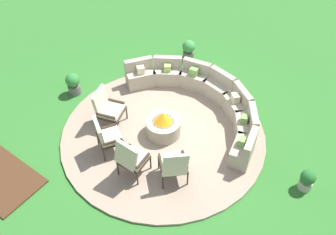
{
  "coord_description": "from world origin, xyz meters",
  "views": [
    {
      "loc": [
        3.87,
        -5.05,
        6.92
      ],
      "look_at": [
        0.0,
        0.2,
        0.45
      ],
      "focal_mm": 40.16,
      "sensor_mm": 36.0,
      "label": 1
    }
  ],
  "objects_px": {
    "curved_stone_bench": "(204,97)",
    "potted_plant_1": "(189,49)",
    "lounge_chair_back_left": "(131,158)",
    "lounge_chair_front_left": "(107,107)",
    "potted_plant_0": "(73,83)",
    "lounge_chair_back_right": "(174,164)",
    "potted_plant_2": "(307,180)",
    "fire_pit": "(163,126)",
    "lounge_chair_front_right": "(106,135)"
  },
  "relations": [
    {
      "from": "curved_stone_bench",
      "to": "potted_plant_1",
      "type": "xyz_separation_m",
      "value": [
        -1.6,
        1.63,
        -0.04
      ]
    },
    {
      "from": "lounge_chair_back_left",
      "to": "lounge_chair_front_left",
      "type": "bearing_deg",
      "value": 144.3
    },
    {
      "from": "potted_plant_0",
      "to": "potted_plant_1",
      "type": "distance_m",
      "value": 3.63
    },
    {
      "from": "lounge_chair_back_right",
      "to": "potted_plant_2",
      "type": "bearing_deg",
      "value": -14.32
    },
    {
      "from": "potted_plant_2",
      "to": "fire_pit",
      "type": "bearing_deg",
      "value": -170.47
    },
    {
      "from": "lounge_chair_front_left",
      "to": "lounge_chair_back_left",
      "type": "xyz_separation_m",
      "value": [
        1.51,
        -0.89,
        0.04
      ]
    },
    {
      "from": "lounge_chair_front_left",
      "to": "potted_plant_1",
      "type": "xyz_separation_m",
      "value": [
        -0.01,
        3.59,
        -0.26
      ]
    },
    {
      "from": "potted_plant_0",
      "to": "lounge_chair_front_right",
      "type": "bearing_deg",
      "value": -24.97
    },
    {
      "from": "potted_plant_2",
      "to": "potted_plant_1",
      "type": "bearing_deg",
      "value": 152.43
    },
    {
      "from": "lounge_chair_back_left",
      "to": "lounge_chair_front_right",
      "type": "bearing_deg",
      "value": 162.87
    },
    {
      "from": "lounge_chair_front_left",
      "to": "fire_pit",
      "type": "bearing_deg",
      "value": 93.94
    },
    {
      "from": "potted_plant_0",
      "to": "potted_plant_2",
      "type": "relative_size",
      "value": 1.21
    },
    {
      "from": "lounge_chair_back_left",
      "to": "lounge_chair_back_right",
      "type": "xyz_separation_m",
      "value": [
        0.83,
        0.43,
        -0.05
      ]
    },
    {
      "from": "potted_plant_0",
      "to": "potted_plant_1",
      "type": "relative_size",
      "value": 1.06
    },
    {
      "from": "lounge_chair_front_right",
      "to": "fire_pit",
      "type": "bearing_deg",
      "value": 90.73
    },
    {
      "from": "curved_stone_bench",
      "to": "potted_plant_1",
      "type": "relative_size",
      "value": 6.92
    },
    {
      "from": "lounge_chair_back_left",
      "to": "lounge_chair_back_right",
      "type": "relative_size",
      "value": 1.17
    },
    {
      "from": "curved_stone_bench",
      "to": "potted_plant_0",
      "type": "height_order",
      "value": "curved_stone_bench"
    },
    {
      "from": "curved_stone_bench",
      "to": "lounge_chair_back_left",
      "type": "xyz_separation_m",
      "value": [
        -0.08,
        -2.85,
        0.26
      ]
    },
    {
      "from": "potted_plant_0",
      "to": "fire_pit",
      "type": "bearing_deg",
      "value": 3.6
    },
    {
      "from": "lounge_chair_front_right",
      "to": "potted_plant_1",
      "type": "xyz_separation_m",
      "value": [
        -0.62,
        4.29,
        -0.27
      ]
    },
    {
      "from": "lounge_chair_front_left",
      "to": "lounge_chair_front_right",
      "type": "distance_m",
      "value": 0.93
    },
    {
      "from": "curved_stone_bench",
      "to": "lounge_chair_back_right",
      "type": "bearing_deg",
      "value": -72.84
    },
    {
      "from": "potted_plant_0",
      "to": "potted_plant_1",
      "type": "bearing_deg",
      "value": 63.61
    },
    {
      "from": "fire_pit",
      "to": "potted_plant_2",
      "type": "distance_m",
      "value": 3.49
    },
    {
      "from": "fire_pit",
      "to": "potted_plant_1",
      "type": "xyz_separation_m",
      "value": [
        -1.33,
        3.07,
        0.0
      ]
    },
    {
      "from": "lounge_chair_front_right",
      "to": "lounge_chair_front_left",
      "type": "bearing_deg",
      "value": 161.87
    },
    {
      "from": "curved_stone_bench",
      "to": "lounge_chair_front_right",
      "type": "xyz_separation_m",
      "value": [
        -0.98,
        -2.66,
        0.23
      ]
    },
    {
      "from": "lounge_chair_back_right",
      "to": "lounge_chair_back_left",
      "type": "bearing_deg",
      "value": 160.66
    },
    {
      "from": "fire_pit",
      "to": "potted_plant_2",
      "type": "height_order",
      "value": "fire_pit"
    },
    {
      "from": "lounge_chair_front_left",
      "to": "potted_plant_1",
      "type": "bearing_deg",
      "value": 162.39
    },
    {
      "from": "lounge_chair_front_left",
      "to": "potted_plant_1",
      "type": "distance_m",
      "value": 3.6
    },
    {
      "from": "lounge_chair_back_right",
      "to": "curved_stone_bench",
      "type": "bearing_deg",
      "value": 60.06
    },
    {
      "from": "lounge_chair_front_right",
      "to": "lounge_chair_back_left",
      "type": "bearing_deg",
      "value": 18.89
    },
    {
      "from": "curved_stone_bench",
      "to": "lounge_chair_front_left",
      "type": "bearing_deg",
      "value": -129.17
    },
    {
      "from": "lounge_chair_front_right",
      "to": "lounge_chair_back_left",
      "type": "height_order",
      "value": "lounge_chair_back_left"
    },
    {
      "from": "lounge_chair_back_right",
      "to": "potted_plant_2",
      "type": "relative_size",
      "value": 1.86
    },
    {
      "from": "potted_plant_0",
      "to": "lounge_chair_back_right",
      "type": "bearing_deg",
      "value": -11.35
    },
    {
      "from": "potted_plant_0",
      "to": "potted_plant_2",
      "type": "bearing_deg",
      "value": 6.82
    },
    {
      "from": "potted_plant_0",
      "to": "curved_stone_bench",
      "type": "bearing_deg",
      "value": 26.73
    },
    {
      "from": "lounge_chair_front_right",
      "to": "potted_plant_1",
      "type": "relative_size",
      "value": 1.69
    },
    {
      "from": "lounge_chair_front_right",
      "to": "potted_plant_2",
      "type": "distance_m",
      "value": 4.53
    },
    {
      "from": "fire_pit",
      "to": "potted_plant_0",
      "type": "xyz_separation_m",
      "value": [
        -2.94,
        -0.18,
        0.02
      ]
    },
    {
      "from": "curved_stone_bench",
      "to": "lounge_chair_front_right",
      "type": "bearing_deg",
      "value": -110.32
    },
    {
      "from": "curved_stone_bench",
      "to": "lounge_chair_front_left",
      "type": "xyz_separation_m",
      "value": [
        -1.6,
        -1.96,
        0.22
      ]
    },
    {
      "from": "lounge_chair_back_left",
      "to": "curved_stone_bench",
      "type": "bearing_deg",
      "value": 83.14
    },
    {
      "from": "curved_stone_bench",
      "to": "potted_plant_1",
      "type": "height_order",
      "value": "curved_stone_bench"
    },
    {
      "from": "curved_stone_bench",
      "to": "lounge_chair_front_right",
      "type": "height_order",
      "value": "lounge_chair_front_right"
    },
    {
      "from": "curved_stone_bench",
      "to": "lounge_chair_back_right",
      "type": "relative_size",
      "value": 4.24
    },
    {
      "from": "lounge_chair_front_right",
      "to": "lounge_chair_back_left",
      "type": "distance_m",
      "value": 0.92
    }
  ]
}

